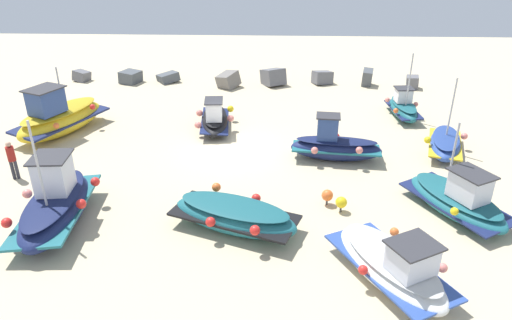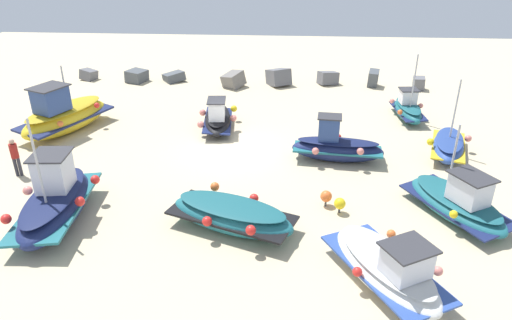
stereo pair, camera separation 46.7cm
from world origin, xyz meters
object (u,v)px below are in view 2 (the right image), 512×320
at_px(fishing_boat_3, 458,202).
at_px(fishing_boat_8, 448,145).
at_px(fishing_boat_1, 232,215).
at_px(fishing_boat_9, 387,267).
at_px(fishing_boat_4, 337,147).
at_px(fishing_boat_5, 55,202).
at_px(person_walking, 15,155).
at_px(mooring_buoy_0, 340,204).
at_px(fishing_boat_0, 218,119).
at_px(fishing_boat_6, 64,116).
at_px(mooring_buoy_1, 326,196).
at_px(fishing_boat_7, 408,109).

relative_size(fishing_boat_3, fishing_boat_8, 1.20).
bearing_deg(fishing_boat_1, fishing_boat_9, 173.72).
distance_m(fishing_boat_4, fishing_boat_5, 11.85).
relative_size(person_walking, mooring_buoy_0, 2.76).
height_order(fishing_boat_0, fishing_boat_6, fishing_boat_6).
xyz_separation_m(fishing_boat_3, fishing_boat_4, (-3.99, 4.38, 0.07)).
distance_m(fishing_boat_0, mooring_buoy_0, 9.63).
bearing_deg(person_walking, fishing_boat_4, 83.41).
xyz_separation_m(fishing_boat_4, fishing_boat_5, (-10.44, -5.61, 0.12)).
distance_m(fishing_boat_0, fishing_boat_1, 9.24).
height_order(fishing_boat_4, mooring_buoy_0, fishing_boat_4).
bearing_deg(mooring_buoy_1, fishing_boat_3, -4.85).
bearing_deg(fishing_boat_0, mooring_buoy_1, 30.01).
bearing_deg(fishing_boat_9, person_walking, -140.50).
relative_size(fishing_boat_1, fishing_boat_4, 1.16).
relative_size(mooring_buoy_0, mooring_buoy_1, 0.97).
relative_size(fishing_boat_1, person_walking, 2.89).
bearing_deg(fishing_boat_8, fishing_boat_7, -152.06).
relative_size(fishing_boat_5, fishing_boat_9, 1.07).
bearing_deg(person_walking, mooring_buoy_0, 64.68).
distance_m(fishing_boat_3, fishing_boat_7, 9.94).
xyz_separation_m(fishing_boat_4, fishing_boat_8, (5.24, 0.93, -0.19)).
height_order(fishing_boat_3, person_walking, fishing_boat_3).
bearing_deg(fishing_boat_1, mooring_buoy_0, -141.23).
bearing_deg(fishing_boat_5, fishing_boat_6, 17.63).
bearing_deg(fishing_boat_1, fishing_boat_8, -123.70).
relative_size(fishing_boat_3, fishing_boat_6, 0.83).
distance_m(fishing_boat_7, fishing_boat_9, 14.24).
height_order(fishing_boat_1, mooring_buoy_0, fishing_boat_1).
xyz_separation_m(fishing_boat_6, fishing_boat_9, (14.44, -10.69, -0.32)).
height_order(fishing_boat_5, person_walking, fishing_boat_5).
bearing_deg(fishing_boat_5, fishing_boat_4, -65.90).
height_order(fishing_boat_7, fishing_boat_9, fishing_boat_7).
xyz_separation_m(fishing_boat_7, fishing_boat_9, (-3.61, -13.77, 0.02)).
bearing_deg(mooring_buoy_0, fishing_boat_7, 65.15).
bearing_deg(fishing_boat_6, fishing_boat_8, 109.28).
relative_size(fishing_boat_3, fishing_boat_5, 0.92).
distance_m(fishing_boat_0, fishing_boat_7, 10.48).
xyz_separation_m(fishing_boat_3, mooring_buoy_1, (-4.72, 0.40, -0.17)).
bearing_deg(fishing_boat_1, fishing_boat_0, -58.11).
distance_m(fishing_boat_4, person_walking, 13.83).
relative_size(fishing_boat_9, mooring_buoy_0, 7.65).
relative_size(fishing_boat_0, fishing_boat_6, 0.73).
xyz_separation_m(fishing_boat_0, mooring_buoy_1, (5.14, -7.35, -0.16)).
bearing_deg(fishing_boat_4, person_walking, 15.72).
bearing_deg(fishing_boat_7, fishing_boat_5, 122.25).
distance_m(fishing_boat_6, person_walking, 4.86).
relative_size(fishing_boat_6, mooring_buoy_1, 8.81).
distance_m(fishing_boat_1, fishing_boat_3, 8.22).
xyz_separation_m(fishing_boat_1, fishing_boat_9, (4.89, -2.52, 0.03)).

